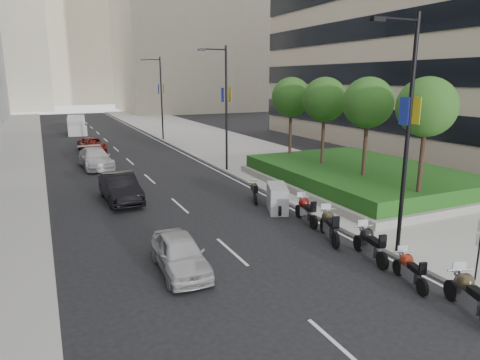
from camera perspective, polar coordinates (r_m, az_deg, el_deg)
ground at (r=14.88m, az=10.81°, el=-13.83°), size 160.00×160.00×0.00m
sidewalk_right at (r=44.52m, az=-2.31°, el=4.77°), size 10.00×100.00×0.15m
lane_edge at (r=42.79m, az=-8.88°, el=4.17°), size 0.12×100.00×0.01m
lane_centre at (r=41.68m, az=-15.77°, el=3.58°), size 0.12×100.00×0.01m
building_cream_right at (r=96.10m, az=-7.06°, el=20.03°), size 28.00×24.00×36.00m
building_cream_centre at (r=131.57m, az=-21.60°, el=17.85°), size 30.00×24.00×38.00m
planter at (r=28.07m, az=15.62°, el=-0.28°), size 10.00×14.00×0.40m
hedge at (r=27.94m, az=15.70°, el=0.92°), size 9.40×13.40×0.80m
tree_0 at (r=22.04m, az=23.63°, el=8.85°), size 2.80×2.80×6.30m
tree_1 at (r=24.88m, az=16.70°, el=9.80°), size 2.80×2.80×6.30m
tree_2 at (r=28.00m, az=11.21°, el=10.44°), size 2.80×2.80×6.30m
tree_3 at (r=31.32m, az=6.85°, el=10.88°), size 2.80×2.80×6.30m
lamp_post_0 at (r=16.85m, az=21.18°, el=6.77°), size 2.34×0.45×9.00m
lamp_post_1 at (r=31.12m, az=-2.11°, el=10.29°), size 2.34×0.45×9.00m
lamp_post_2 at (r=48.19m, az=-10.63°, el=11.18°), size 2.34×0.45×9.00m
parking_sign at (r=16.27m, az=29.35°, el=-7.39°), size 0.06×0.32×2.50m
motorcycle_0 at (r=14.46m, az=28.29°, el=-13.32°), size 1.00×2.32×1.19m
motorcycle_1 at (r=15.62m, az=21.67°, el=-11.01°), size 0.78×2.00×1.01m
motorcycle_2 at (r=17.11m, az=16.92°, el=-8.14°), size 0.81×2.37×1.19m
motorcycle_3 at (r=18.67m, az=11.81°, el=-5.94°), size 1.09×2.36×1.23m
motorcycle_4 at (r=20.65m, az=8.77°, el=-4.01°), size 0.78×2.35×1.17m
motorcycle_5 at (r=22.29m, az=4.99°, el=-2.46°), size 1.71×2.41×1.36m
motorcycle_6 at (r=24.04m, az=1.94°, el=-1.61°), size 0.89×1.88×0.98m
car_a at (r=15.60m, az=-8.01°, el=-9.68°), size 1.76×3.98×1.33m
car_b at (r=24.82m, az=-15.68°, el=-1.02°), size 1.83×4.81×1.57m
car_c at (r=34.82m, az=-18.73°, el=2.77°), size 2.45×5.31×1.50m
car_d at (r=42.71m, az=-19.13°, el=4.46°), size 2.36×4.79×1.31m
delivery_van at (r=56.94m, az=-20.92°, el=6.75°), size 2.42×5.37×2.19m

